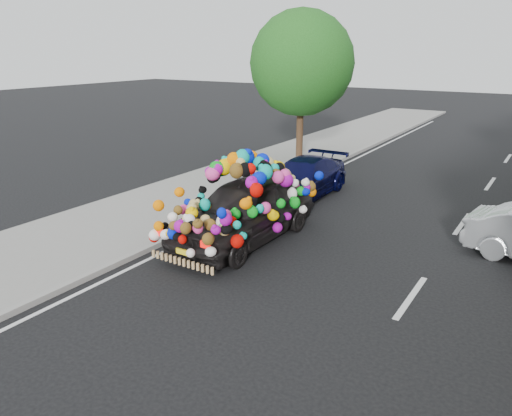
{
  "coord_description": "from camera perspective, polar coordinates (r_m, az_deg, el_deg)",
  "views": [
    {
      "loc": [
        5.67,
        -8.95,
        4.63
      ],
      "look_at": [
        -0.09,
        0.21,
        1.13
      ],
      "focal_mm": 35.0,
      "sensor_mm": 36.0,
      "label": 1
    }
  ],
  "objects": [
    {
      "name": "tree_near_sidewalk",
      "position": [
        20.75,
        5.22,
        16.15
      ],
      "size": [
        4.2,
        4.2,
        6.13
      ],
      "color": "#332114",
      "rests_on": "ground"
    },
    {
      "name": "plush_art_car",
      "position": [
        12.25,
        -1.34,
        1.34
      ],
      "size": [
        2.31,
        4.83,
        2.21
      ],
      "rotation": [
        0.0,
        0.0,
        -0.02
      ],
      "color": "black",
      "rests_on": "ground"
    },
    {
      "name": "ground",
      "position": [
        11.56,
        -0.17,
        -5.69
      ],
      "size": [
        100.0,
        100.0,
        0.0
      ],
      "primitive_type": "plane",
      "color": "black",
      "rests_on": "ground"
    },
    {
      "name": "navy_sedan",
      "position": [
        16.13,
        5.32,
        3.4
      ],
      "size": [
        1.71,
        4.2,
        1.22
      ],
      "primitive_type": "imported",
      "rotation": [
        0.0,
        0.0,
        -0.0
      ],
      "color": "black",
      "rests_on": "ground"
    },
    {
      "name": "sidewalk",
      "position": [
        14.16,
        -15.04,
        -1.56
      ],
      "size": [
        4.0,
        60.0,
        0.12
      ],
      "primitive_type": "cube",
      "color": "gray",
      "rests_on": "ground"
    },
    {
      "name": "kerb",
      "position": [
        12.85,
        -9.06,
        -3.12
      ],
      "size": [
        0.15,
        60.0,
        0.13
      ],
      "primitive_type": "cube",
      "color": "gray",
      "rests_on": "ground"
    },
    {
      "name": "lane_markings",
      "position": [
        10.28,
        17.29,
        -9.69
      ],
      "size": [
        6.0,
        50.0,
        0.01
      ],
      "primitive_type": null,
      "color": "silver",
      "rests_on": "ground"
    }
  ]
}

